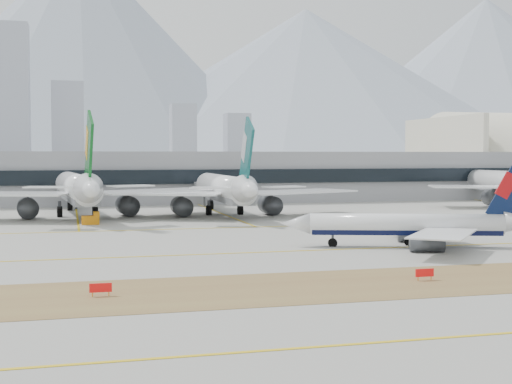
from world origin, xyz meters
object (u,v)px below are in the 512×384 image
object	(u,v)px
taxiing_airliner	(416,226)
widebody_cathay	(225,190)
widebody_eva	(78,190)
terminal	(152,176)

from	to	relation	value
taxiing_airliner	widebody_cathay	xyz separation A→B (m)	(-15.90, 63.49, 2.60)
widebody_eva	widebody_cathay	world-z (taller)	widebody_eva
widebody_eva	terminal	bearing A→B (deg)	-28.33
taxiing_airliner	terminal	world-z (taller)	terminal
widebody_eva	terminal	size ratio (longest dim) A/B	0.23
taxiing_airliner	widebody_eva	size ratio (longest dim) A/B	0.61
widebody_eva	widebody_cathay	xyz separation A→B (m)	(33.33, -4.07, -0.27)
widebody_eva	widebody_cathay	distance (m)	33.58
taxiing_airliner	terminal	size ratio (longest dim) A/B	0.14
widebody_cathay	terminal	world-z (taller)	widebody_cathay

